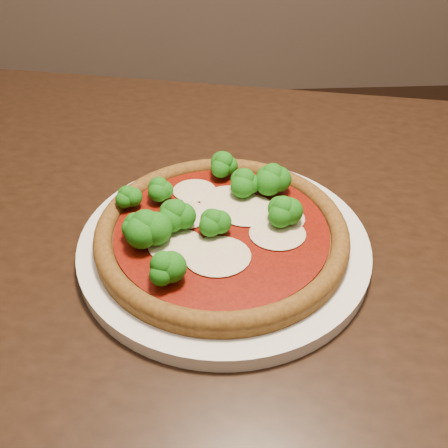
{
  "coord_description": "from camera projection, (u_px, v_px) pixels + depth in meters",
  "views": [
    {
      "loc": [
        -0.16,
        -0.53,
        1.15
      ],
      "look_at": [
        -0.14,
        -0.09,
        0.79
      ],
      "focal_mm": 40.0,
      "sensor_mm": 36.0,
      "label": 1
    }
  ],
  "objects": [
    {
      "name": "plate",
      "position": [
        224.0,
        244.0,
        0.59
      ],
      "size": [
        0.34,
        0.34,
        0.02
      ],
      "primitive_type": "cylinder",
      "color": "silver",
      "rests_on": "dining_table"
    },
    {
      "name": "dining_table",
      "position": [
        273.0,
        294.0,
        0.66
      ],
      "size": [
        1.41,
        1.14,
        0.75
      ],
      "rotation": [
        0.0,
        0.0,
        -0.22
      ],
      "color": "black",
      "rests_on": "floor"
    },
    {
      "name": "pizza",
      "position": [
        219.0,
        226.0,
        0.58
      ],
      "size": [
        0.29,
        0.29,
        0.06
      ],
      "rotation": [
        0.0,
        0.0,
        0.17
      ],
      "color": "brown",
      "rests_on": "plate"
    }
  ]
}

